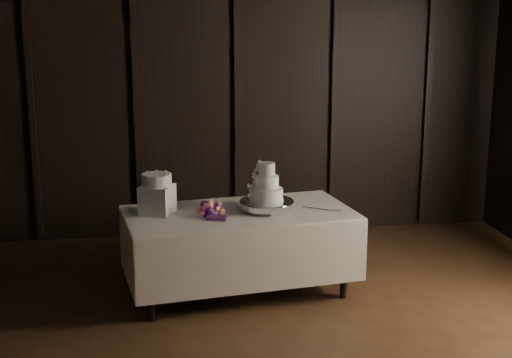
% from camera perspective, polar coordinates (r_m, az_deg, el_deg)
% --- Properties ---
extents(room, '(6.08, 7.08, 3.08)m').
position_cam_1_polar(room, '(4.52, 3.54, 0.81)').
color(room, black).
rests_on(room, ground).
extents(display_table, '(2.12, 1.32, 0.76)m').
position_cam_1_polar(display_table, '(6.37, -1.34, -5.59)').
color(display_table, beige).
rests_on(display_table, ground).
extents(cake_stand, '(0.53, 0.53, 0.09)m').
position_cam_1_polar(cake_stand, '(6.28, 0.86, -2.17)').
color(cake_stand, silver).
rests_on(cake_stand, display_table).
extents(wedding_cake, '(0.33, 0.29, 0.34)m').
position_cam_1_polar(wedding_cake, '(6.22, 0.66, -0.60)').
color(wedding_cake, white).
rests_on(wedding_cake, cake_stand).
extents(bouquet, '(0.38, 0.44, 0.18)m').
position_cam_1_polar(bouquet, '(6.13, -3.72, -2.45)').
color(bouquet, '#E2608B').
rests_on(bouquet, display_table).
extents(box_pedestal, '(0.34, 0.34, 0.25)m').
position_cam_1_polar(box_pedestal, '(6.24, -7.90, -1.64)').
color(box_pedestal, white).
rests_on(box_pedestal, display_table).
extents(small_cake, '(0.28, 0.28, 0.10)m').
position_cam_1_polar(small_cake, '(6.20, -7.95, -0.06)').
color(small_cake, white).
rests_on(small_cake, box_pedestal).
extents(cake_knife, '(0.32, 0.23, 0.01)m').
position_cam_1_polar(cake_knife, '(6.36, 4.93, -2.39)').
color(cake_knife, silver).
rests_on(cake_knife, display_table).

